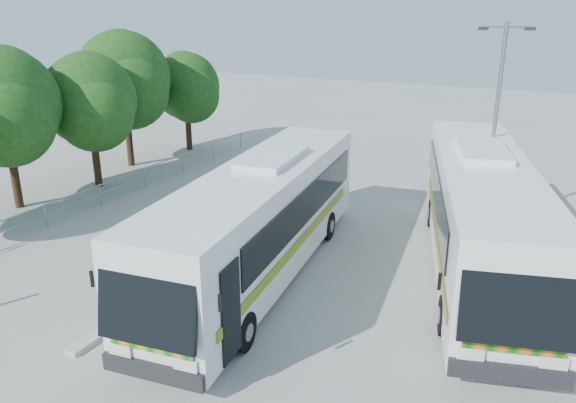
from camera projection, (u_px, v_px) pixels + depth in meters
The scene contains 10 objects.
ground at pixel (263, 279), 18.43m from camera, with size 100.00×100.00×0.00m, color #9D9D98.
kerb_divider at pixel (235, 243), 21.07m from camera, with size 0.40×16.00×0.15m, color #B2B2AD.
railing at pixel (116, 184), 25.81m from camera, with size 0.06×22.00×1.00m.
tree_far_b at pixel (4, 105), 23.47m from camera, with size 5.33×5.03×6.96m.
tree_far_c at pixel (90, 100), 26.48m from camera, with size 4.97×4.69×6.49m.
tree_far_d at pixel (125, 78), 29.92m from camera, with size 5.62×5.30×7.33m.
tree_far_e at pixel (187, 86), 33.72m from camera, with size 4.54×4.28×5.92m.
coach_main at pixel (261, 218), 18.08m from camera, with size 4.22×13.39×3.65m.
coach_adjacent at pixel (481, 212), 18.42m from camera, with size 6.24×13.82×3.77m.
lamppost at pixel (495, 121), 21.09m from camera, with size 1.92×0.69×7.96m.
Camera 1 is at (8.21, -14.39, 8.50)m, focal length 35.00 mm.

